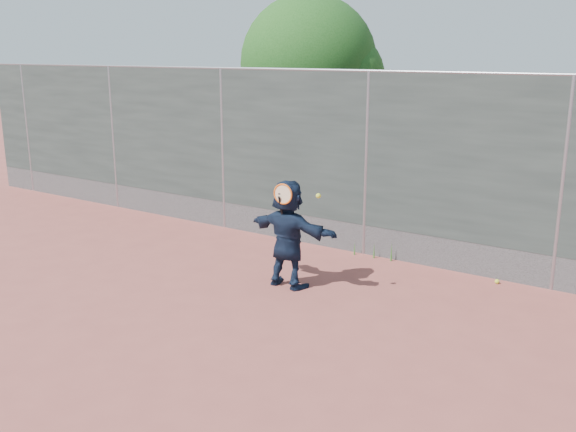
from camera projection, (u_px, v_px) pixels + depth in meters
The scene contains 7 objects.
ground at pixel (234, 325), 7.96m from camera, with size 80.00×80.00×0.00m, color #9E4C42.
player at pixel (288, 234), 9.11m from camera, with size 1.45×0.46×1.57m, color #132036.
ball_ground at pixel (497, 281), 9.38m from camera, with size 0.07×0.07×0.07m, color #C8D42F.
fence at pixel (366, 160), 10.38m from camera, with size 20.00×0.06×3.03m.
swing_action at pixel (286, 195), 8.74m from camera, with size 0.75×0.13×0.51m.
tree_left at pixel (316, 68), 14.03m from camera, with size 3.15×3.00×4.53m.
weed_clump at pixel (377, 251), 10.49m from camera, with size 0.68×0.07×0.30m.
Camera 1 is at (4.66, -5.75, 3.31)m, focal length 40.00 mm.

